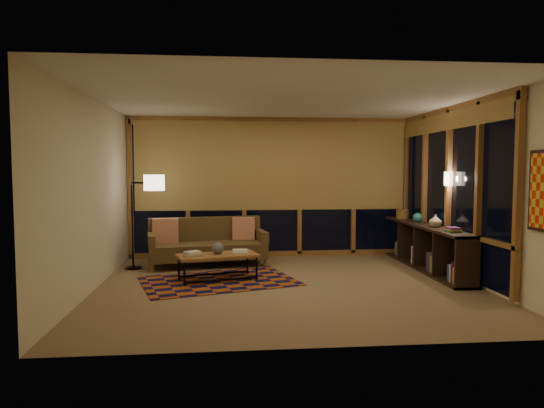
{
  "coord_description": "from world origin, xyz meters",
  "views": [
    {
      "loc": [
        -0.9,
        -6.92,
        1.69
      ],
      "look_at": [
        -0.17,
        0.62,
        1.16
      ],
      "focal_mm": 32.0,
      "sensor_mm": 36.0,
      "label": 1
    }
  ],
  "objects": [
    {
      "name": "ceiling",
      "position": [
        0.0,
        0.0,
        2.7
      ],
      "size": [
        5.5,
        5.0,
        0.01
      ],
      "primitive_type": "cube",
      "color": "silver",
      "rests_on": "walls"
    },
    {
      "name": "coffee_table",
      "position": [
        -1.03,
        0.46,
        0.2
      ],
      "size": [
        1.31,
        0.85,
        0.4
      ],
      "primitive_type": null,
      "rotation": [
        0.0,
        0.0,
        0.26
      ],
      "color": "olive",
      "rests_on": "floor"
    },
    {
      "name": "wall_sconce",
      "position": [
        2.62,
        0.45,
        1.55
      ],
      "size": [
        0.12,
        0.18,
        0.22
      ],
      "primitive_type": null,
      "color": "#FFE9C9",
      "rests_on": "walls"
    },
    {
      "name": "floor_lamp",
      "position": [
        -2.49,
        1.48,
        0.81
      ],
      "size": [
        0.59,
        0.44,
        1.62
      ],
      "primitive_type": null,
      "rotation": [
        0.0,
        0.0,
        0.17
      ],
      "color": "black",
      "rests_on": "floor"
    },
    {
      "name": "floor",
      "position": [
        0.0,
        0.0,
        0.0
      ],
      "size": [
        5.5,
        5.0,
        0.01
      ],
      "primitive_type": "cube",
      "color": "#8B7857",
      "rests_on": "ground"
    },
    {
      "name": "walls",
      "position": [
        0.0,
        0.0,
        1.35
      ],
      "size": [
        5.51,
        5.01,
        2.7
      ],
      "color": "#F1E6C3",
      "rests_on": "floor"
    },
    {
      "name": "window_wall_back",
      "position": [
        0.0,
        2.43,
        1.35
      ],
      "size": [
        5.3,
        0.16,
        2.6
      ],
      "primitive_type": null,
      "color": "olive",
      "rests_on": "walls"
    },
    {
      "name": "window_wall_right",
      "position": [
        2.68,
        0.6,
        1.35
      ],
      "size": [
        0.16,
        3.7,
        2.6
      ],
      "primitive_type": null,
      "color": "olive",
      "rests_on": "walls"
    },
    {
      "name": "area_rug",
      "position": [
        -1.01,
        0.37,
        0.01
      ],
      "size": [
        2.58,
        2.08,
        0.01
      ],
      "primitive_type": "cube",
      "rotation": [
        0.0,
        0.0,
        0.29
      ],
      "color": "#A34512",
      "rests_on": "floor"
    },
    {
      "name": "pillow_left",
      "position": [
        -1.95,
        1.62,
        0.63
      ],
      "size": [
        0.46,
        0.19,
        0.44
      ],
      "primitive_type": null,
      "rotation": [
        0.0,
        0.0,
        0.11
      ],
      "color": "#B6320F",
      "rests_on": "sofa"
    },
    {
      "name": "ceramic_pot",
      "position": [
        -1.02,
        0.49,
        0.49
      ],
      "size": [
        0.2,
        0.2,
        0.18
      ],
      "primitive_type": "sphere",
      "rotation": [
        0.0,
        0.0,
        0.1
      ],
      "color": "#232429",
      "rests_on": "coffee_table"
    },
    {
      "name": "book_stack_b",
      "position": [
        -0.68,
        0.56,
        0.42
      ],
      "size": [
        0.23,
        0.18,
        0.05
      ],
      "primitive_type": null,
      "rotation": [
        0.0,
        0.0,
        -0.0
      ],
      "color": "beige",
      "rests_on": "coffee_table"
    },
    {
      "name": "vase",
      "position": [
        2.49,
        0.6,
        0.87
      ],
      "size": [
        0.24,
        0.24,
        0.21
      ],
      "primitive_type": "imported",
      "rotation": [
        0.0,
        0.0,
        -0.21
      ],
      "color": "tan",
      "rests_on": "bookshelf"
    },
    {
      "name": "basket",
      "position": [
        2.47,
        2.02,
        0.85
      ],
      "size": [
        0.24,
        0.24,
        0.17
      ],
      "primitive_type": "cylinder",
      "rotation": [
        0.0,
        0.0,
        0.02
      ],
      "color": "olive",
      "rests_on": "bookshelf"
    },
    {
      "name": "bookshelf",
      "position": [
        2.49,
        1.0,
        0.38
      ],
      "size": [
        0.4,
        3.05,
        0.76
      ],
      "primitive_type": null,
      "color": "black",
      "rests_on": "floor"
    },
    {
      "name": "book_stack_a",
      "position": [
        -1.4,
        0.35,
        0.44
      ],
      "size": [
        0.31,
        0.29,
        0.07
      ],
      "primitive_type": null,
      "rotation": [
        0.0,
        0.0,
        0.58
      ],
      "color": "beige",
      "rests_on": "coffee_table"
    },
    {
      "name": "teal_bowl",
      "position": [
        2.49,
        1.34,
        0.85
      ],
      "size": [
        0.21,
        0.21,
        0.17
      ],
      "primitive_type": "sphere",
      "rotation": [
        0.0,
        0.0,
        -0.29
      ],
      "color": "#247172",
      "rests_on": "bookshelf"
    },
    {
      "name": "pillow_right",
      "position": [
        -0.58,
        1.88,
        0.61
      ],
      "size": [
        0.41,
        0.14,
        0.41
      ],
      "primitive_type": null,
      "rotation": [
        0.0,
        0.0,
        0.02
      ],
      "color": "#B6320F",
      "rests_on": "sofa"
    },
    {
      "name": "shelf_book_stack",
      "position": [
        2.49,
        -0.01,
        0.8
      ],
      "size": [
        0.25,
        0.3,
        0.08
      ],
      "primitive_type": null,
      "rotation": [
        0.0,
        0.0,
        0.26
      ],
      "color": "beige",
      "rests_on": "bookshelf"
    },
    {
      "name": "sofa",
      "position": [
        -1.22,
        1.6,
        0.41
      ],
      "size": [
        2.12,
        1.13,
        0.82
      ],
      "primitive_type": null,
      "rotation": [
        0.0,
        0.0,
        0.16
      ],
      "color": "brown",
      "rests_on": "floor"
    }
  ]
}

